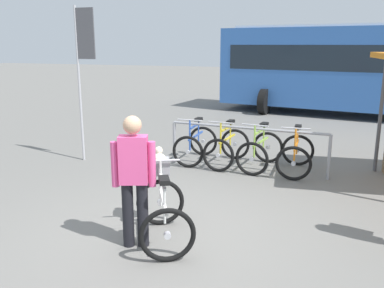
{
  "coord_description": "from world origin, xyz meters",
  "views": [
    {
      "loc": [
        2.03,
        -4.6,
        2.45
      ],
      "look_at": [
        0.04,
        1.03,
        1.0
      ],
      "focal_mm": 38.71,
      "sensor_mm": 36.0,
      "label": 1
    }
  ],
  "objects_px": {
    "racked_bike_lime": "(260,151)",
    "racked_bike_orange": "(296,155)",
    "person_with_featured_bike": "(134,176)",
    "racked_bike_yellow": "(227,148)",
    "featured_bicycle": "(163,202)",
    "banner_flag": "(83,55)",
    "bus_distant": "(370,65)",
    "racked_bike_blue": "(196,144)"
  },
  "relations": [
    {
      "from": "racked_bike_lime",
      "to": "racked_bike_orange",
      "type": "relative_size",
      "value": 1.02
    },
    {
      "from": "racked_bike_orange",
      "to": "person_with_featured_bike",
      "type": "relative_size",
      "value": 0.69
    },
    {
      "from": "racked_bike_yellow",
      "to": "featured_bicycle",
      "type": "bearing_deg",
      "value": -88.93
    },
    {
      "from": "racked_bike_yellow",
      "to": "person_with_featured_bike",
      "type": "relative_size",
      "value": 0.71
    },
    {
      "from": "banner_flag",
      "to": "featured_bicycle",
      "type": "bearing_deg",
      "value": -43.79
    },
    {
      "from": "racked_bike_yellow",
      "to": "racked_bike_lime",
      "type": "height_order",
      "value": "same"
    },
    {
      "from": "racked_bike_yellow",
      "to": "racked_bike_orange",
      "type": "height_order",
      "value": "same"
    },
    {
      "from": "racked_bike_yellow",
      "to": "racked_bike_lime",
      "type": "xyz_separation_m",
      "value": [
        0.7,
        -0.05,
        0.0
      ]
    },
    {
      "from": "racked_bike_yellow",
      "to": "bus_distant",
      "type": "relative_size",
      "value": 0.11
    },
    {
      "from": "featured_bicycle",
      "to": "banner_flag",
      "type": "xyz_separation_m",
      "value": [
        -2.95,
        2.83,
        1.74
      ]
    },
    {
      "from": "racked_bike_yellow",
      "to": "racked_bike_orange",
      "type": "xyz_separation_m",
      "value": [
        1.4,
        -0.1,
        0.0
      ]
    },
    {
      "from": "banner_flag",
      "to": "person_with_featured_bike",
      "type": "bearing_deg",
      "value": -49.13
    },
    {
      "from": "racked_bike_blue",
      "to": "featured_bicycle",
      "type": "distance_m",
      "value": 3.63
    },
    {
      "from": "racked_bike_orange",
      "to": "person_with_featured_bike",
      "type": "xyz_separation_m",
      "value": [
        -1.56,
        -3.72,
        0.54
      ]
    },
    {
      "from": "racked_bike_yellow",
      "to": "banner_flag",
      "type": "height_order",
      "value": "banner_flag"
    },
    {
      "from": "racked_bike_lime",
      "to": "bus_distant",
      "type": "height_order",
      "value": "bus_distant"
    },
    {
      "from": "featured_bicycle",
      "to": "bus_distant",
      "type": "height_order",
      "value": "bus_distant"
    },
    {
      "from": "featured_bicycle",
      "to": "person_with_featured_bike",
      "type": "height_order",
      "value": "person_with_featured_bike"
    },
    {
      "from": "person_with_featured_bike",
      "to": "banner_flag",
      "type": "xyz_separation_m",
      "value": [
        -2.73,
        3.15,
        1.32
      ]
    },
    {
      "from": "person_with_featured_bike",
      "to": "racked_bike_lime",
      "type": "bearing_deg",
      "value": 77.17
    },
    {
      "from": "racked_bike_blue",
      "to": "racked_bike_orange",
      "type": "height_order",
      "value": "same"
    },
    {
      "from": "bus_distant",
      "to": "banner_flag",
      "type": "relative_size",
      "value": 3.21
    },
    {
      "from": "featured_bicycle",
      "to": "racked_bike_lime",
      "type": "bearing_deg",
      "value": 79.6
    },
    {
      "from": "racked_bike_lime",
      "to": "person_with_featured_bike",
      "type": "distance_m",
      "value": 3.9
    },
    {
      "from": "racked_bike_lime",
      "to": "featured_bicycle",
      "type": "height_order",
      "value": "featured_bicycle"
    },
    {
      "from": "racked_bike_blue",
      "to": "racked_bike_orange",
      "type": "relative_size",
      "value": 0.96
    },
    {
      "from": "racked_bike_blue",
      "to": "banner_flag",
      "type": "bearing_deg",
      "value": -161.9
    },
    {
      "from": "featured_bicycle",
      "to": "racked_bike_orange",
      "type": "bearing_deg",
      "value": 68.62
    },
    {
      "from": "racked_bike_yellow",
      "to": "bus_distant",
      "type": "height_order",
      "value": "bus_distant"
    },
    {
      "from": "racked_bike_yellow",
      "to": "person_with_featured_bike",
      "type": "distance_m",
      "value": 3.86
    },
    {
      "from": "racked_bike_blue",
      "to": "racked_bike_lime",
      "type": "bearing_deg",
      "value": -3.96
    },
    {
      "from": "person_with_featured_bike",
      "to": "banner_flag",
      "type": "height_order",
      "value": "banner_flag"
    },
    {
      "from": "featured_bicycle",
      "to": "bus_distant",
      "type": "bearing_deg",
      "value": 74.73
    },
    {
      "from": "featured_bicycle",
      "to": "person_with_featured_bike",
      "type": "distance_m",
      "value": 0.58
    },
    {
      "from": "bus_distant",
      "to": "racked_bike_orange",
      "type": "bearing_deg",
      "value": -102.35
    },
    {
      "from": "racked_bike_blue",
      "to": "person_with_featured_bike",
      "type": "relative_size",
      "value": 0.66
    },
    {
      "from": "racked_bike_orange",
      "to": "featured_bicycle",
      "type": "distance_m",
      "value": 3.65
    },
    {
      "from": "racked_bike_blue",
      "to": "person_with_featured_bike",
      "type": "xyz_separation_m",
      "value": [
        0.54,
        -3.87,
        0.54
      ]
    },
    {
      "from": "person_with_featured_bike",
      "to": "bus_distant",
      "type": "distance_m",
      "value": 11.66
    },
    {
      "from": "racked_bike_lime",
      "to": "racked_bike_orange",
      "type": "distance_m",
      "value": 0.7
    },
    {
      "from": "racked_bike_yellow",
      "to": "racked_bike_lime",
      "type": "distance_m",
      "value": 0.7
    },
    {
      "from": "featured_bicycle",
      "to": "bus_distant",
      "type": "relative_size",
      "value": 0.12
    }
  ]
}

